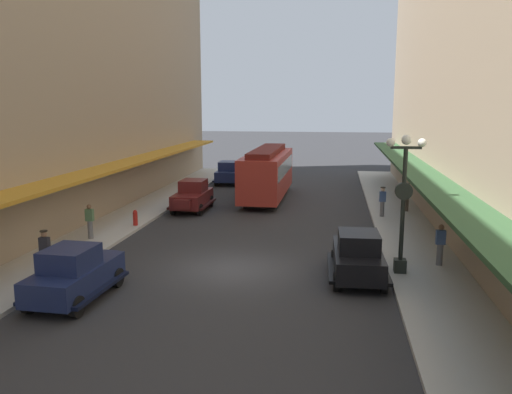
# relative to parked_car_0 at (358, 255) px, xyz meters

# --- Properties ---
(ground_plane) EXTENTS (200.00, 200.00, 0.00)m
(ground_plane) POSITION_rel_parked_car_0_xyz_m (-4.79, 0.52, -0.94)
(ground_plane) COLOR #2D2D30
(sidewalk_left) EXTENTS (3.00, 60.00, 0.15)m
(sidewalk_left) POSITION_rel_parked_car_0_xyz_m (-12.29, 0.52, -0.87)
(sidewalk_left) COLOR #B7B5AD
(sidewalk_left) RESTS_ON ground
(sidewalk_right) EXTENTS (3.00, 60.00, 0.15)m
(sidewalk_right) POSITION_rel_parked_car_0_xyz_m (2.71, 0.52, -0.87)
(sidewalk_right) COLOR #B7B5AD
(sidewalk_right) RESTS_ON ground
(parked_car_0) EXTENTS (2.26, 4.30, 1.84)m
(parked_car_0) POSITION_rel_parked_car_0_xyz_m (0.00, 0.00, 0.00)
(parked_car_0) COLOR black
(parked_car_0) RESTS_ON ground
(parked_car_1) EXTENTS (2.23, 4.29, 1.84)m
(parked_car_1) POSITION_rel_parked_car_0_xyz_m (-9.36, 21.95, 0.00)
(parked_car_1) COLOR #19234C
(parked_car_1) RESTS_ON ground
(parked_car_2) EXTENTS (2.28, 4.31, 1.84)m
(parked_car_2) POSITION_rel_parked_car_0_xyz_m (-9.32, -3.46, 0.00)
(parked_car_2) COLOR #19234C
(parked_car_2) RESTS_ON ground
(parked_car_3) EXTENTS (2.16, 4.27, 1.84)m
(parked_car_3) POSITION_rel_parked_car_0_xyz_m (-9.43, 11.27, 0.00)
(parked_car_3) COLOR #591919
(parked_car_3) RESTS_ON ground
(streetcar) EXTENTS (2.60, 9.62, 3.46)m
(streetcar) POSITION_rel_parked_car_0_xyz_m (-5.44, 15.69, 0.96)
(streetcar) COLOR #A52D23
(streetcar) RESTS_ON ground
(lamp_post_with_clock) EXTENTS (1.42, 0.44, 5.16)m
(lamp_post_with_clock) POSITION_rel_parked_car_0_xyz_m (1.61, 0.64, 2.04)
(lamp_post_with_clock) COLOR black
(lamp_post_with_clock) RESTS_ON sidewalk_right
(fire_hydrant) EXTENTS (0.24, 0.24, 0.82)m
(fire_hydrant) POSITION_rel_parked_car_0_xyz_m (-11.14, 6.37, -0.38)
(fire_hydrant) COLOR #B21E19
(fire_hydrant) RESTS_ON sidewalk_left
(pedestrian_0) EXTENTS (0.36, 0.24, 1.64)m
(pedestrian_0) POSITION_rel_parked_car_0_xyz_m (3.24, 1.76, 0.05)
(pedestrian_0) COLOR slate
(pedestrian_0) RESTS_ON sidewalk_right
(pedestrian_2) EXTENTS (0.36, 0.28, 1.67)m
(pedestrian_2) POSITION_rel_parked_car_0_xyz_m (1.77, 10.55, 0.07)
(pedestrian_2) COLOR slate
(pedestrian_2) RESTS_ON sidewalk_right
(pedestrian_3) EXTENTS (0.36, 0.28, 1.67)m
(pedestrian_3) POSITION_rel_parked_car_0_xyz_m (3.32, 12.25, 0.07)
(pedestrian_3) COLOR #4C4238
(pedestrian_3) RESTS_ON sidewalk_right
(pedestrian_4) EXTENTS (0.36, 0.24, 1.64)m
(pedestrian_4) POSITION_rel_parked_car_0_xyz_m (-12.22, 3.50, 0.05)
(pedestrian_4) COLOR slate
(pedestrian_4) RESTS_ON sidewalk_left
(pedestrian_5) EXTENTS (0.36, 0.28, 1.67)m
(pedestrian_5) POSITION_rel_parked_car_0_xyz_m (-11.46, -1.60, 0.07)
(pedestrian_5) COLOR #4C4238
(pedestrian_5) RESTS_ON sidewalk_left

